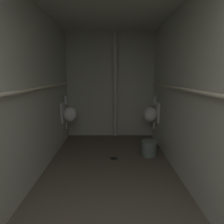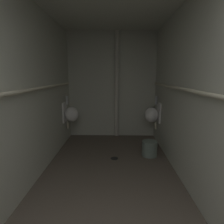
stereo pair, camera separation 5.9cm
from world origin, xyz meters
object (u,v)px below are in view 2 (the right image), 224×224
at_px(standpipe_back_wall, 117,86).
at_px(waste_bin, 150,148).
at_px(urinal_left_mid, 71,114).
at_px(urinal_right_mid, 153,114).
at_px(floor_drain, 114,158).

height_order(standpipe_back_wall, waste_bin, standpipe_back_wall).
distance_m(urinal_left_mid, urinal_right_mid, 1.85).
relative_size(urinal_left_mid, urinal_right_mid, 1.00).
bearing_deg(waste_bin, standpipe_back_wall, 119.19).
distance_m(standpipe_back_wall, floor_drain, 1.81).
xyz_separation_m(urinal_right_mid, waste_bin, (-0.17, -0.69, -0.53)).
height_order(urinal_left_mid, floor_drain, urinal_left_mid).
relative_size(urinal_left_mid, waste_bin, 2.57).
xyz_separation_m(urinal_left_mid, urinal_right_mid, (1.85, -0.00, 0.00)).
bearing_deg(urinal_right_mid, urinal_left_mid, 179.95).
height_order(floor_drain, waste_bin, waste_bin).
distance_m(urinal_right_mid, floor_drain, 1.37).
height_order(urinal_right_mid, waste_bin, urinal_right_mid).
distance_m(floor_drain, waste_bin, 0.71).
xyz_separation_m(standpipe_back_wall, waste_bin, (0.63, -1.14, -1.14)).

